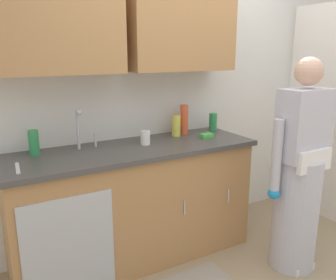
% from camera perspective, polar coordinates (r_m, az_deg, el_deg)
% --- Properties ---
extents(kitchen_wall_with_uppers, '(4.80, 0.44, 2.70)m').
position_cam_1_polar(kitchen_wall_with_uppers, '(3.07, -1.19, 10.84)').
color(kitchen_wall_with_uppers, silver).
rests_on(kitchen_wall_with_uppers, ground).
extents(closet_door_panel, '(0.04, 1.10, 2.10)m').
position_cam_1_polar(closet_door_panel, '(3.76, 25.42, 3.56)').
color(closet_door_panel, silver).
rests_on(closet_door_panel, ground).
extents(counter_cabinet, '(1.90, 0.62, 0.90)m').
position_cam_1_polar(counter_cabinet, '(2.88, -5.57, -10.61)').
color(counter_cabinet, '#B27F4C').
rests_on(counter_cabinet, ground).
extents(countertop, '(1.96, 0.66, 0.04)m').
position_cam_1_polar(countertop, '(2.72, -5.77, -1.55)').
color(countertop, '#474442').
rests_on(countertop, counter_cabinet).
extents(sink, '(0.50, 0.36, 0.35)m').
position_cam_1_polar(sink, '(2.61, -12.53, -2.36)').
color(sink, '#B7BABF').
rests_on(sink, counter_cabinet).
extents(person_at_sink, '(0.55, 0.34, 1.62)m').
position_cam_1_polar(person_at_sink, '(2.84, 20.41, -6.56)').
color(person_at_sink, white).
rests_on(person_at_sink, ground).
extents(bottle_water_short, '(0.07, 0.07, 0.16)m').
position_cam_1_polar(bottle_water_short, '(3.27, 7.32, 2.93)').
color(bottle_water_short, '#2D8C4C').
rests_on(bottle_water_short, countertop).
extents(bottle_cleaner_spray, '(0.08, 0.08, 0.18)m').
position_cam_1_polar(bottle_cleaner_spray, '(3.04, 1.33, 2.35)').
color(bottle_cleaner_spray, '#D8D14C').
rests_on(bottle_cleaner_spray, countertop).
extents(bottle_dish_liquid, '(0.07, 0.07, 0.26)m').
position_cam_1_polar(bottle_dish_liquid, '(3.11, 2.64, 3.33)').
color(bottle_dish_liquid, '#E05933').
rests_on(bottle_dish_liquid, countertop).
extents(bottle_water_tall, '(0.07, 0.07, 0.18)m').
position_cam_1_polar(bottle_water_tall, '(2.64, -20.97, -0.45)').
color(bottle_water_tall, '#2D8C4C').
rests_on(bottle_water_tall, countertop).
extents(cup_by_sink, '(0.08, 0.08, 0.11)m').
position_cam_1_polar(cup_by_sink, '(2.77, -3.71, 0.36)').
color(cup_by_sink, white).
rests_on(cup_by_sink, countertop).
extents(knife_on_counter, '(0.04, 0.24, 0.01)m').
position_cam_1_polar(knife_on_counter, '(2.40, -23.25, -4.23)').
color(knife_on_counter, silver).
rests_on(knife_on_counter, countertop).
extents(sponge, '(0.11, 0.07, 0.03)m').
position_cam_1_polar(sponge, '(3.03, 6.29, 0.76)').
color(sponge, '#4CBF4C').
rests_on(sponge, countertop).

